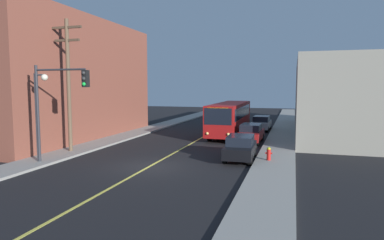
{
  "coord_description": "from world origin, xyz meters",
  "views": [
    {
      "loc": [
        8.31,
        -18.77,
        4.83
      ],
      "look_at": [
        0.0,
        8.98,
        2.0
      ],
      "focal_mm": 31.93,
      "sensor_mm": 36.0,
      "label": 1
    }
  ],
  "objects_px": {
    "parked_car_black": "(240,147)",
    "fire_hydrant": "(269,153)",
    "parked_car_red": "(251,133)",
    "city_bus": "(230,117)",
    "street_lamp_left": "(39,104)",
    "traffic_signal_left_corner": "(58,95)",
    "parked_car_silver": "(261,123)",
    "utility_pole_near": "(68,79)"
  },
  "relations": [
    {
      "from": "parked_car_black",
      "to": "fire_hydrant",
      "type": "xyz_separation_m",
      "value": [
        1.86,
        -0.31,
        -0.26
      ]
    },
    {
      "from": "parked_car_black",
      "to": "parked_car_red",
      "type": "relative_size",
      "value": 1.0
    },
    {
      "from": "city_bus",
      "to": "street_lamp_left",
      "type": "height_order",
      "value": "street_lamp_left"
    },
    {
      "from": "traffic_signal_left_corner",
      "to": "parked_car_silver",
      "type": "bearing_deg",
      "value": 63.46
    },
    {
      "from": "parked_car_silver",
      "to": "utility_pole_near",
      "type": "relative_size",
      "value": 0.47
    },
    {
      "from": "traffic_signal_left_corner",
      "to": "street_lamp_left",
      "type": "distance_m",
      "value": 1.52
    },
    {
      "from": "city_bus",
      "to": "fire_hydrant",
      "type": "relative_size",
      "value": 14.5
    },
    {
      "from": "parked_car_red",
      "to": "traffic_signal_left_corner",
      "type": "bearing_deg",
      "value": -130.25
    },
    {
      "from": "city_bus",
      "to": "street_lamp_left",
      "type": "relative_size",
      "value": 2.21
    },
    {
      "from": "city_bus",
      "to": "utility_pole_near",
      "type": "bearing_deg",
      "value": -127.05
    },
    {
      "from": "street_lamp_left",
      "to": "fire_hydrant",
      "type": "bearing_deg",
      "value": 18.07
    },
    {
      "from": "parked_car_silver",
      "to": "traffic_signal_left_corner",
      "type": "bearing_deg",
      "value": -116.54
    },
    {
      "from": "parked_car_red",
      "to": "fire_hydrant",
      "type": "xyz_separation_m",
      "value": [
        2.04,
        -7.58,
        -0.26
      ]
    },
    {
      "from": "city_bus",
      "to": "parked_car_silver",
      "type": "distance_m",
      "value": 5.29
    },
    {
      "from": "parked_car_silver",
      "to": "traffic_signal_left_corner",
      "type": "height_order",
      "value": "traffic_signal_left_corner"
    },
    {
      "from": "street_lamp_left",
      "to": "parked_car_red",
      "type": "bearing_deg",
      "value": 45.99
    },
    {
      "from": "parked_car_red",
      "to": "parked_car_silver",
      "type": "relative_size",
      "value": 1.0
    },
    {
      "from": "city_bus",
      "to": "parked_car_red",
      "type": "height_order",
      "value": "city_bus"
    },
    {
      "from": "traffic_signal_left_corner",
      "to": "parked_car_red",
      "type": "bearing_deg",
      "value": 49.75
    },
    {
      "from": "parked_car_black",
      "to": "utility_pole_near",
      "type": "relative_size",
      "value": 0.47
    },
    {
      "from": "parked_car_red",
      "to": "fire_hydrant",
      "type": "bearing_deg",
      "value": -74.94
    },
    {
      "from": "fire_hydrant",
      "to": "utility_pole_near",
      "type": "bearing_deg",
      "value": -176.54
    },
    {
      "from": "utility_pole_near",
      "to": "street_lamp_left",
      "type": "height_order",
      "value": "utility_pole_near"
    },
    {
      "from": "parked_car_black",
      "to": "parked_car_silver",
      "type": "xyz_separation_m",
      "value": [
        -0.07,
        15.87,
        0.0
      ]
    },
    {
      "from": "parked_car_black",
      "to": "fire_hydrant",
      "type": "relative_size",
      "value": 5.3
    },
    {
      "from": "traffic_signal_left_corner",
      "to": "fire_hydrant",
      "type": "height_order",
      "value": "traffic_signal_left_corner"
    },
    {
      "from": "traffic_signal_left_corner",
      "to": "street_lamp_left",
      "type": "height_order",
      "value": "traffic_signal_left_corner"
    },
    {
      "from": "city_bus",
      "to": "parked_car_black",
      "type": "distance_m",
      "value": 11.81
    },
    {
      "from": "parked_car_black",
      "to": "utility_pole_near",
      "type": "distance_m",
      "value": 13.16
    },
    {
      "from": "city_bus",
      "to": "parked_car_black",
      "type": "xyz_separation_m",
      "value": [
        2.79,
        -11.43,
        -0.98
      ]
    },
    {
      "from": "street_lamp_left",
      "to": "city_bus",
      "type": "bearing_deg",
      "value": 60.88
    },
    {
      "from": "street_lamp_left",
      "to": "fire_hydrant",
      "type": "relative_size",
      "value": 6.55
    },
    {
      "from": "city_bus",
      "to": "parked_car_silver",
      "type": "relative_size",
      "value": 2.73
    },
    {
      "from": "utility_pole_near",
      "to": "street_lamp_left",
      "type": "xyz_separation_m",
      "value": [
        0.49,
        -3.61,
        -1.64
      ]
    },
    {
      "from": "parked_car_black",
      "to": "parked_car_red",
      "type": "height_order",
      "value": "same"
    },
    {
      "from": "parked_car_black",
      "to": "utility_pole_near",
      "type": "xyz_separation_m",
      "value": [
        -12.3,
        -1.17,
        4.54
      ]
    },
    {
      "from": "city_bus",
      "to": "fire_hydrant",
      "type": "bearing_deg",
      "value": -68.4
    },
    {
      "from": "utility_pole_near",
      "to": "fire_hydrant",
      "type": "relative_size",
      "value": 11.28
    },
    {
      "from": "parked_car_silver",
      "to": "street_lamp_left",
      "type": "height_order",
      "value": "street_lamp_left"
    },
    {
      "from": "parked_car_red",
      "to": "parked_car_silver",
      "type": "bearing_deg",
      "value": 89.29
    },
    {
      "from": "traffic_signal_left_corner",
      "to": "city_bus",
      "type": "bearing_deg",
      "value": 64.88
    },
    {
      "from": "street_lamp_left",
      "to": "fire_hydrant",
      "type": "distance_m",
      "value": 14.73
    }
  ]
}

